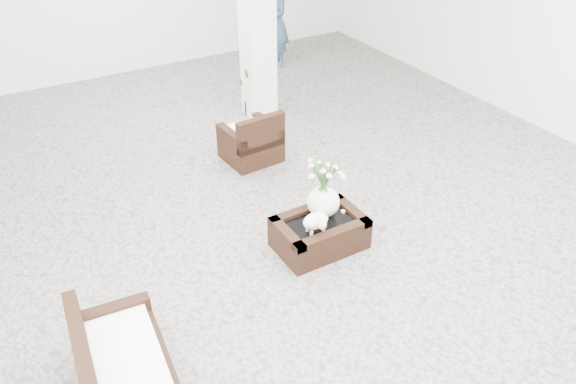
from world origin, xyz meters
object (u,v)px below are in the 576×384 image
coffee_table (319,234)px  topiary (254,70)px  armchair (250,135)px  loveseat (128,373)px

coffee_table → topiary: bearing=74.0°
armchair → topiary: 1.44m
coffee_table → armchair: armchair is taller
coffee_table → armchair: size_ratio=1.28×
coffee_table → topiary: 3.39m
topiary → loveseat: bearing=-127.7°
armchair → loveseat: 3.83m
coffee_table → armchair: bearing=83.5°
coffee_table → loveseat: size_ratio=0.67×
armchair → topiary: topiary is taller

